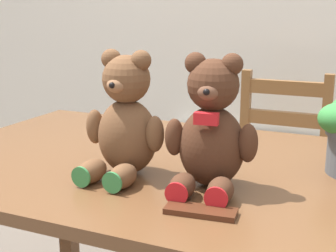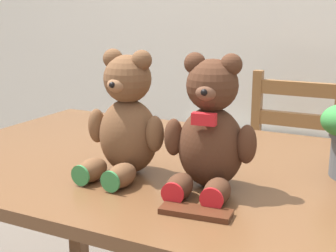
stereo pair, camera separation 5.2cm
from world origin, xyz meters
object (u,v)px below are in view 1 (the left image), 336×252
teddy_bear_left (125,122)px  chocolate_bar (201,211)px  wooden_chair_behind (275,182)px  teddy_bear_right (211,131)px

teddy_bear_left → chocolate_bar: bearing=151.1°
teddy_bear_left → chocolate_bar: size_ratio=2.13×
wooden_chair_behind → chocolate_bar: (0.05, -1.08, 0.32)m
wooden_chair_behind → teddy_bear_left: teddy_bear_left is taller
wooden_chair_behind → teddy_bear_right: size_ratio=2.93×
teddy_bear_left → wooden_chair_behind: bearing=-100.9°
teddy_bear_right → chocolate_bar: 0.20m
wooden_chair_behind → chocolate_bar: size_ratio=6.26×
teddy_bear_left → teddy_bear_right: 0.22m
teddy_bear_left → teddy_bear_right: (0.22, -0.00, 0.00)m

